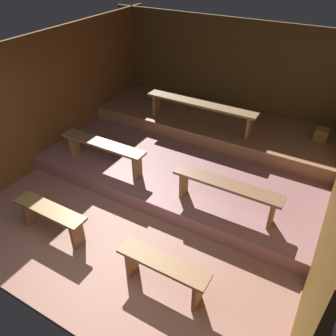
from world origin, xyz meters
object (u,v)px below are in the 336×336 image
at_px(bench_floor_right, 163,268).
at_px(wooden_crate_middle, 321,134).
at_px(bench_floor_left, 51,215).
at_px(bench_lower_right, 227,189).
at_px(bench_middle_center, 200,107).
at_px(bench_lower_left, 103,148).

distance_m(bench_floor_right, wooden_crate_middle, 3.98).
bearing_deg(bench_floor_left, bench_floor_right, 0.00).
bearing_deg(bench_lower_right, wooden_crate_middle, 68.84).
relative_size(bench_floor_right, wooden_crate_middle, 5.04).
xyz_separation_m(bench_floor_left, bench_lower_right, (2.05, 1.47, 0.28)).
distance_m(bench_floor_left, bench_lower_right, 2.54).
bearing_deg(bench_floor_right, bench_floor_left, 180.00).
relative_size(bench_floor_right, bench_middle_center, 0.53).
relative_size(bench_floor_left, bench_floor_right, 1.00).
height_order(bench_lower_left, wooden_crate_middle, wooden_crate_middle).
distance_m(bench_lower_left, bench_middle_center, 2.04).
relative_size(bench_floor_right, bench_lower_right, 0.72).
bearing_deg(bench_lower_right, bench_floor_right, -97.60).
distance_m(bench_floor_left, wooden_crate_middle, 4.83).
relative_size(bench_lower_right, bench_middle_center, 0.73).
height_order(bench_floor_left, bench_middle_center, bench_middle_center).
xyz_separation_m(bench_lower_left, bench_lower_right, (2.25, 0.00, 0.00)).
height_order(bench_floor_left, wooden_crate_middle, wooden_crate_middle).
height_order(bench_floor_left, bench_floor_right, same).
bearing_deg(bench_floor_right, bench_middle_center, 108.34).
bearing_deg(wooden_crate_middle, bench_middle_center, -165.11).
xyz_separation_m(bench_floor_right, bench_lower_left, (-2.05, 1.47, 0.28)).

